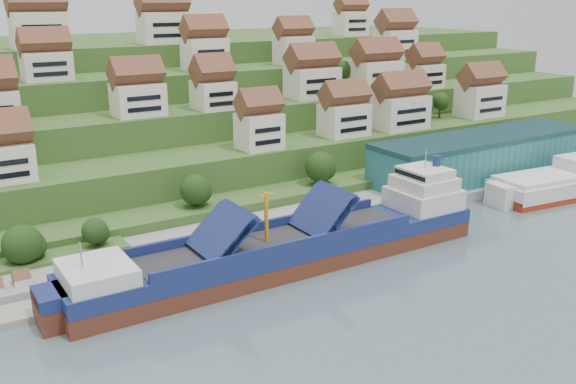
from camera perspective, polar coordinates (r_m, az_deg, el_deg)
ground at (r=116.44m, az=5.79°, el=-5.09°), size 300.00×300.00×0.00m
quay at (r=138.94m, az=8.57°, el=-1.01°), size 180.00×14.00×2.20m
hillside at (r=202.51m, az=-12.43°, el=7.25°), size 260.00×128.00×31.00m
hillside_village at (r=161.36m, az=-6.61°, el=9.92°), size 162.27×62.01×28.95m
hillside_trees at (r=140.07m, az=-7.79°, el=4.98°), size 138.38×62.58×32.68m
warehouse at (r=160.65m, az=16.95°, el=3.16°), size 60.00×15.00×10.00m
flagpole at (r=132.47m, az=9.45°, el=0.67°), size 1.28×0.16×8.00m
cargo_ship at (r=108.34m, az=0.81°, el=-4.93°), size 74.22×11.72×16.41m
second_ship at (r=157.66m, az=22.79°, el=0.61°), size 31.92×14.41×8.98m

